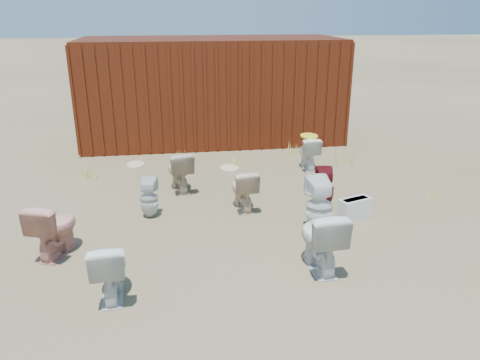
{
  "coord_description": "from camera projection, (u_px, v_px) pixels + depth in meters",
  "views": [
    {
      "loc": [
        -0.99,
        -6.09,
        3.03
      ],
      "look_at": [
        0.0,
        0.6,
        0.55
      ],
      "focal_mm": 35.0,
      "sensor_mm": 36.0,
      "label": 1
    }
  ],
  "objects": [
    {
      "name": "shipping_container",
      "position": [
        212.0,
        90.0,
        11.25
      ],
      "size": [
        6.0,
        2.4,
        2.4
      ],
      "primitive_type": "cube",
      "color": "#4E190D",
      "rests_on": "ground"
    },
    {
      "name": "toilet_back_e",
      "position": [
        319.0,
        206.0,
        6.61
      ],
      "size": [
        0.4,
        0.41,
        0.83
      ],
      "primitive_type": "imported",
      "rotation": [
        0.0,
        0.0,
        3.21
      ],
      "color": "white",
      "rests_on": "ground"
    },
    {
      "name": "toilet_back_a",
      "position": [
        149.0,
        198.0,
        7.14
      ],
      "size": [
        0.32,
        0.32,
        0.63
      ],
      "primitive_type": "imported",
      "rotation": [
        0.0,
        0.0,
        3.01
      ],
      "color": "silver",
      "rests_on": "ground"
    },
    {
      "name": "weed_clump_a",
      "position": [
        91.0,
        170.0,
        8.93
      ],
      "size": [
        0.36,
        0.36,
        0.26
      ],
      "primitive_type": "cone",
      "color": "#C3C54F",
      "rests_on": "ground"
    },
    {
      "name": "weed_clump_d",
      "position": [
        181.0,
        157.0,
        9.75
      ],
      "size": [
        0.3,
        0.3,
        0.25
      ],
      "primitive_type": "cone",
      "color": "#C3C54F",
      "rests_on": "ground"
    },
    {
      "name": "toilet_front_pink",
      "position": [
        54.0,
        228.0,
        6.03
      ],
      "size": [
        0.65,
        0.83,
        0.75
      ],
      "primitive_type": "imported",
      "rotation": [
        0.0,
        0.0,
        2.78
      ],
      "color": "tan",
      "rests_on": "ground"
    },
    {
      "name": "loose_tank",
      "position": [
        354.0,
        209.0,
        7.07
      ],
      "size": [
        0.54,
        0.36,
        0.35
      ],
      "primitive_type": "cube",
      "rotation": [
        0.0,
        0.0,
        0.34
      ],
      "color": "silver",
      "rests_on": "ground"
    },
    {
      "name": "yellow_lid",
      "position": [
        309.0,
        136.0,
        9.2
      ],
      "size": [
        0.34,
        0.42,
        0.02
      ],
      "primitive_type": "ellipsoid",
      "color": "yellow",
      "rests_on": "toilet_back_yellowlid"
    },
    {
      "name": "toilet_front_c",
      "position": [
        321.0,
        239.0,
        5.68
      ],
      "size": [
        0.49,
        0.81,
        0.8
      ],
      "primitive_type": "imported",
      "rotation": [
        0.0,
        0.0,
        3.19
      ],
      "color": "silver",
      "rests_on": "ground"
    },
    {
      "name": "ground",
      "position": [
        246.0,
        229.0,
        6.83
      ],
      "size": [
        100.0,
        100.0,
        0.0
      ],
      "primitive_type": "plane",
      "color": "brown",
      "rests_on": "ground"
    },
    {
      "name": "loose_lid_far",
      "position": [
        136.0,
        165.0,
        9.63
      ],
      "size": [
        0.37,
        0.48,
        0.02
      ],
      "primitive_type": "ellipsoid",
      "rotation": [
        0.0,
        0.0,
        0.03
      ],
      "color": "beige",
      "rests_on": "ground"
    },
    {
      "name": "weed_clump_e",
      "position": [
        292.0,
        149.0,
        10.26
      ],
      "size": [
        0.34,
        0.34,
        0.27
      ],
      "primitive_type": "cone",
      "color": "#C3C54F",
      "rests_on": "ground"
    },
    {
      "name": "weed_clump_b",
      "position": [
        238.0,
        160.0,
        9.47
      ],
      "size": [
        0.32,
        0.32,
        0.28
      ],
      "primitive_type": "cone",
      "color": "#C3C54F",
      "rests_on": "ground"
    },
    {
      "name": "weed_clump_c",
      "position": [
        344.0,
        156.0,
        9.62
      ],
      "size": [
        0.36,
        0.36,
        0.36
      ],
      "primitive_type": "cone",
      "color": "#C3C54F",
      "rests_on": "ground"
    },
    {
      "name": "loose_lid_near",
      "position": [
        229.0,
        168.0,
        9.43
      ],
      "size": [
        0.43,
        0.53,
        0.02
      ],
      "primitive_type": "ellipsoid",
      "rotation": [
        0.0,
        0.0,
        0.1
      ],
      "color": "beige",
      "rests_on": "ground"
    },
    {
      "name": "toilet_front_a",
      "position": [
        109.0,
        269.0,
        5.13
      ],
      "size": [
        0.43,
        0.71,
        0.7
      ],
      "primitive_type": "imported",
      "rotation": [
        0.0,
        0.0,
        3.2
      ],
      "color": "silver",
      "rests_on": "ground"
    },
    {
      "name": "toilet_front_maroon",
      "position": [
        324.0,
        189.0,
        7.45
      ],
      "size": [
        0.35,
        0.35,
        0.67
      ],
      "primitive_type": "imported",
      "rotation": [
        0.0,
        0.0,
        2.98
      ],
      "color": "#590F12",
      "rests_on": "ground"
    },
    {
      "name": "toilet_back_yellowlid",
      "position": [
        308.0,
        153.0,
        9.32
      ],
      "size": [
        0.38,
        0.65,
        0.66
      ],
      "primitive_type": "imported",
      "rotation": [
        0.0,
        0.0,
        3.13
      ],
      "color": "white",
      "rests_on": "ground"
    },
    {
      "name": "weed_clump_f",
      "position": [
        429.0,
        191.0,
        7.9
      ],
      "size": [
        0.28,
        0.28,
        0.26
      ],
      "primitive_type": "cone",
      "color": "#C3C54F",
      "rests_on": "ground"
    },
    {
      "name": "toilet_back_beige_right",
      "position": [
        243.0,
        189.0,
        7.43
      ],
      "size": [
        0.45,
        0.7,
        0.67
      ],
      "primitive_type": "imported",
      "rotation": [
        0.0,
        0.0,
        3.26
      ],
      "color": "beige",
      "rests_on": "ground"
    },
    {
      "name": "toilet_back_beige_left",
      "position": [
        179.0,
        171.0,
        8.19
      ],
      "size": [
        0.54,
        0.78,
        0.73
      ],
      "primitive_type": "imported",
      "rotation": [
        0.0,
        0.0,
        3.34
      ],
      "color": "#C7B092",
      "rests_on": "ground"
    }
  ]
}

